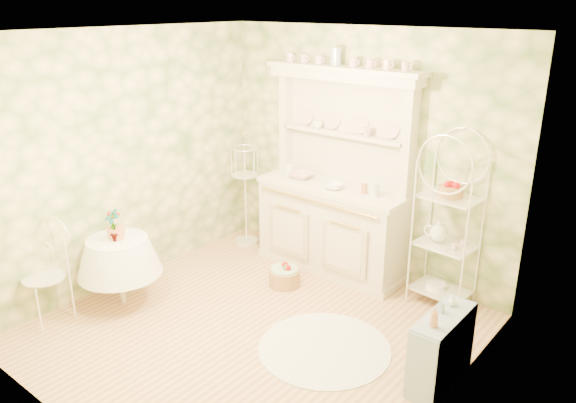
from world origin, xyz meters
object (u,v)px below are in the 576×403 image
Objects in this scene: bakers_rack at (447,224)px; side_shelf at (441,352)px; round_table at (120,270)px; cafe_chair at (43,274)px; kitchen_dresser at (333,174)px; floor_basket at (285,276)px; birdcage_stand at (245,191)px.

bakers_rack reaches higher than side_shelf.
round_table is 0.75× the size of cafe_chair.
side_shelf is at bearing -60.65° from bakers_rack.
kitchen_dresser is 6.91× the size of floor_basket.
birdcage_stand is (0.23, 2.56, 0.21)m from cafe_chair.
kitchen_dresser is 3.50× the size of side_shelf.
floor_basket is at bearing 40.58° from cafe_chair.
floor_basket is at bearing -102.34° from kitchen_dresser.
kitchen_dresser is 2.33× the size of cafe_chair.
cafe_chair is at bearing -149.79° from side_shelf.
side_shelf is 2.09m from floor_basket.
bakers_rack is 1.81m from floor_basket.
kitchen_dresser reaches higher than floor_basket.
cafe_chair reaches higher than floor_basket.
bakers_rack is at bearing 3.12° from birdcage_stand.
bakers_rack is 2.38× the size of round_table.
bakers_rack is at bearing 28.31° from cafe_chair.
side_shelf is at bearing -18.53° from birdcage_stand.
kitchen_dresser reaches higher than bakers_rack.
birdcage_stand reaches higher than round_table.
cafe_chair reaches higher than round_table.
kitchen_dresser is 2.45m from round_table.
kitchen_dresser is 1.36m from bakers_rack.
side_shelf is at bearing 8.72° from cafe_chair.
side_shelf is (0.54, -1.19, -0.60)m from bakers_rack.
kitchen_dresser is at bearing 154.87° from side_shelf.
kitchen_dresser is at bearing -172.80° from bakers_rack.
side_shelf is 1.97× the size of floor_basket.
round_table is at bearing -88.03° from birdcage_stand.
side_shelf is 0.67× the size of cafe_chair.
side_shelf reaches higher than floor_basket.
round_table is 2.23× the size of floor_basket.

